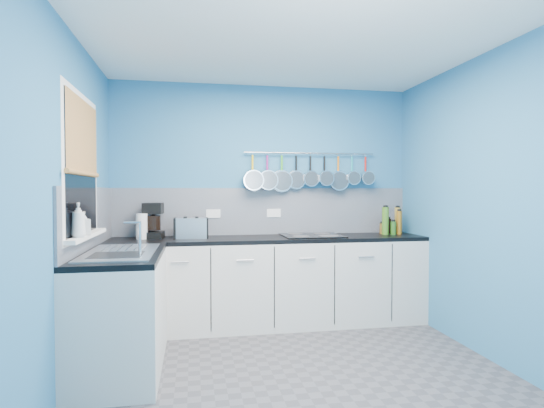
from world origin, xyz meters
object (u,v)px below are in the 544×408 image
object	(u,v)px
soap_bottle_b	(84,223)
hob	(312,235)
coffee_maker	(153,220)
soap_bottle_a	(78,220)
paper_towel	(142,226)
toaster	(191,228)
canister	(201,232)

from	to	relation	value
soap_bottle_b	hob	distance (m)	2.26
coffee_maker	soap_bottle_b	bearing A→B (deg)	-102.65
soap_bottle_a	hob	xyz separation A→B (m)	(1.98, 1.21, -0.26)
soap_bottle_a	hob	distance (m)	2.34
paper_towel	coffee_maker	distance (m)	0.13
paper_towel	toaster	distance (m)	0.47
soap_bottle_a	soap_bottle_b	size ratio (longest dim) A/B	1.39
soap_bottle_b	toaster	world-z (taller)	soap_bottle_b
soap_bottle_a	coffee_maker	distance (m)	1.36
soap_bottle_b	canister	distance (m)	1.42
paper_towel	hob	world-z (taller)	paper_towel
soap_bottle_a	toaster	world-z (taller)	soap_bottle_a
soap_bottle_b	coffee_maker	bearing A→B (deg)	71.84
soap_bottle_a	coffee_maker	xyz separation A→B (m)	(0.38, 1.31, -0.09)
soap_bottle_b	hob	world-z (taller)	soap_bottle_b
coffee_maker	toaster	world-z (taller)	coffee_maker
toaster	canister	xyz separation A→B (m)	(0.10, 0.06, -0.04)
coffee_maker	hob	distance (m)	1.62
soap_bottle_a	hob	world-z (taller)	soap_bottle_a
hob	coffee_maker	bearing A→B (deg)	176.75
soap_bottle_a	canister	world-z (taller)	soap_bottle_a
soap_bottle_a	toaster	xyz separation A→B (m)	(0.75, 1.23, -0.17)
soap_bottle_a	toaster	distance (m)	1.45
soap_bottle_a	paper_towel	bearing A→B (deg)	77.35
soap_bottle_b	coffee_maker	size ratio (longest dim) A/B	0.49
paper_towel	coffee_maker	bearing A→B (deg)	36.66
hob	soap_bottle_a	bearing A→B (deg)	-148.54
soap_bottle_a	canister	bearing A→B (deg)	56.66
soap_bottle_a	soap_bottle_b	distance (m)	0.16
soap_bottle_b	paper_towel	xyz separation A→B (m)	(0.28, 1.07, -0.11)
paper_towel	canister	distance (m)	0.58
coffee_maker	hob	world-z (taller)	coffee_maker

